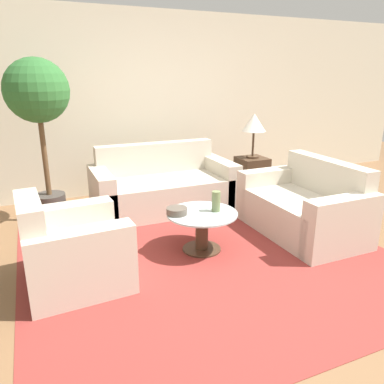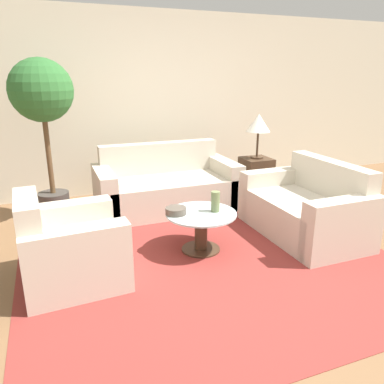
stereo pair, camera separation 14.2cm
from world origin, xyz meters
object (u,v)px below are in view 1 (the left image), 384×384
Objects in this scene: coffee_table at (202,226)px; vase at (216,201)px; potted_plant at (38,105)px; table_lamp at (254,124)px; armchair at (69,253)px; loveseat at (306,209)px; sofa_main at (163,188)px; bowl at (177,211)px.

vase is at bearing -5.97° from coffee_table.
table_lamp is at bearing -4.66° from potted_plant.
vase is (1.44, 0.11, 0.23)m from armchair.
sofa_main is at bearing -139.40° from loveseat.
table_lamp is 2.09m from bowl.
potted_plant is at bearing -119.90° from loveseat.
armchair reaches higher than coffee_table.
sofa_main reaches higher than coffee_table.
bowl is (1.05, 0.18, 0.16)m from armchair.
table_lamp reaches higher than armchair.
vase reaches higher than coffee_table.
armchair is at bearing -88.20° from loveseat.
bowl is at bearing -51.79° from potted_plant.
loveseat is (1.22, -1.41, 0.00)m from sofa_main.
table_lamp reaches higher than sofa_main.
coffee_table is (-0.06, -1.37, -0.01)m from sofa_main.
potted_plant reaches higher than vase.
sofa_main is 1.86m from loveseat.
table_lamp is (2.65, 1.37, 0.79)m from armchair.
loveseat is 3.22m from potted_plant.
armchair is 1.26× the size of coffee_table.
potted_plant reaches higher than coffee_table.
bowl is at bearing -83.38° from armchair.
bowl is (-1.52, 0.09, 0.16)m from loveseat.
loveseat is at bearing -49.16° from sofa_main.
potted_plant is at bearing 176.49° from sofa_main.
armchair is 2.57m from loveseat.
armchair is 3.08m from table_lamp.
loveseat is 1.15m from vase.
coffee_table is 0.31m from bowl.
coffee_table is 2.28m from potted_plant.
coffee_table is 3.46× the size of bowl.
loveseat is 6.80× the size of vase.
loveseat is (2.57, 0.09, -0.00)m from armchair.
loveseat is 1.28m from coffee_table.
sofa_main reaches higher than bowl.
armchair is at bearing -88.05° from potted_plant.
vase is at bearing -10.42° from bowl.
bowl is (-0.39, 0.07, -0.07)m from vase.
potted_plant is (-0.05, 1.59, 1.11)m from armchair.
bowl is at bearing -93.72° from loveseat.
potted_plant reaches higher than loveseat.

